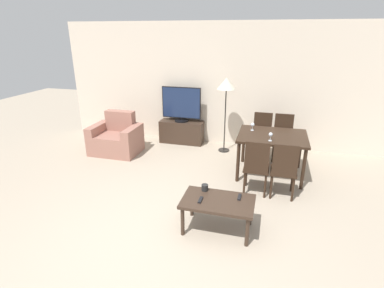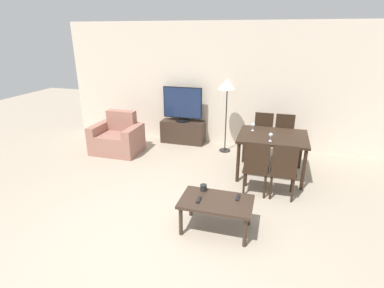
{
  "view_description": "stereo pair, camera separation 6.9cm",
  "coord_description": "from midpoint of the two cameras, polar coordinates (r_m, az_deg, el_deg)",
  "views": [
    {
      "loc": [
        1.21,
        -2.74,
        2.48
      ],
      "look_at": [
        -0.07,
        1.94,
        0.65
      ],
      "focal_mm": 28.0,
      "sensor_mm": 36.0,
      "label": 1
    },
    {
      "loc": [
        1.28,
        -2.72,
        2.48
      ],
      "look_at": [
        -0.07,
        1.94,
        0.65
      ],
      "focal_mm": 28.0,
      "sensor_mm": 36.0,
      "label": 2
    }
  ],
  "objects": [
    {
      "name": "dining_chair_far",
      "position": [
        6.32,
        17.39,
        1.52
      ],
      "size": [
        0.4,
        0.4,
        0.93
      ],
      "color": "black",
      "rests_on": "ground_plane"
    },
    {
      "name": "dining_chair_near",
      "position": [
        4.81,
        12.52,
        -4.05
      ],
      "size": [
        0.4,
        0.4,
        0.93
      ],
      "color": "black",
      "rests_on": "ground_plane"
    },
    {
      "name": "remote_secondary",
      "position": [
        4.01,
        9.24,
        -10.0
      ],
      "size": [
        0.04,
        0.15,
        0.02
      ],
      "color": "black",
      "rests_on": "coffee_table"
    },
    {
      "name": "ground_plane",
      "position": [
        3.89,
        -6.89,
        -19.1
      ],
      "size": [
        18.0,
        18.0,
        0.0
      ],
      "primitive_type": "plane",
      "color": "tan"
    },
    {
      "name": "dining_table",
      "position": [
        5.5,
        15.45,
        0.72
      ],
      "size": [
        1.19,
        0.99,
        0.76
      ],
      "color": "black",
      "rests_on": "ground_plane"
    },
    {
      "name": "remote_primary",
      "position": [
        3.9,
        1.81,
        -10.59
      ],
      "size": [
        0.04,
        0.15,
        0.02
      ],
      "color": "black",
      "rests_on": "coffee_table"
    },
    {
      "name": "wall_back",
      "position": [
        6.85,
        5.5,
        11.07
      ],
      "size": [
        7.34,
        0.06,
        2.7
      ],
      "color": "beige",
      "rests_on": "ground_plane"
    },
    {
      "name": "floor_lamp",
      "position": [
        6.29,
        7.06,
        10.7
      ],
      "size": [
        0.39,
        0.39,
        1.6
      ],
      "color": "black",
      "rests_on": "ground_plane"
    },
    {
      "name": "dining_chair_near_right",
      "position": [
        4.81,
        17.47,
        -4.53
      ],
      "size": [
        0.4,
        0.4,
        0.93
      ],
      "color": "black",
      "rests_on": "ground_plane"
    },
    {
      "name": "armchair",
      "position": [
        6.68,
        -13.71,
        1.04
      ],
      "size": [
        1.0,
        0.75,
        0.86
      ],
      "color": "#9E6B5B",
      "rests_on": "ground_plane"
    },
    {
      "name": "tv",
      "position": [
        6.88,
        -1.53,
        7.54
      ],
      "size": [
        0.91,
        0.32,
        0.79
      ],
      "color": "black",
      "rests_on": "tv_stand"
    },
    {
      "name": "dining_chair_far_left",
      "position": [
        6.32,
        13.63,
        1.89
      ],
      "size": [
        0.4,
        0.4,
        0.93
      ],
      "color": "black",
      "rests_on": "ground_plane"
    },
    {
      "name": "coffee_table",
      "position": [
        3.95,
        5.15,
        -11.35
      ],
      "size": [
        0.93,
        0.57,
        0.44
      ],
      "color": "#38281E",
      "rests_on": "ground_plane"
    },
    {
      "name": "wine_glass_left",
      "position": [
        5.61,
        11.91,
        3.5
      ],
      "size": [
        0.07,
        0.07,
        0.15
      ],
      "color": "silver",
      "rests_on": "dining_table"
    },
    {
      "name": "wine_glass_center",
      "position": [
        5.13,
        15.16,
        1.59
      ],
      "size": [
        0.07,
        0.07,
        0.15
      ],
      "color": "silver",
      "rests_on": "dining_table"
    },
    {
      "name": "cup_white_near",
      "position": [
        4.11,
        2.69,
        -8.3
      ],
      "size": [
        0.09,
        0.09,
        0.09
      ],
      "color": "black",
      "rests_on": "coffee_table"
    },
    {
      "name": "tv_stand",
      "position": [
        7.06,
        -1.47,
        2.34
      ],
      "size": [
        1.01,
        0.37,
        0.52
      ],
      "color": "#38281E",
      "rests_on": "ground_plane"
    }
  ]
}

